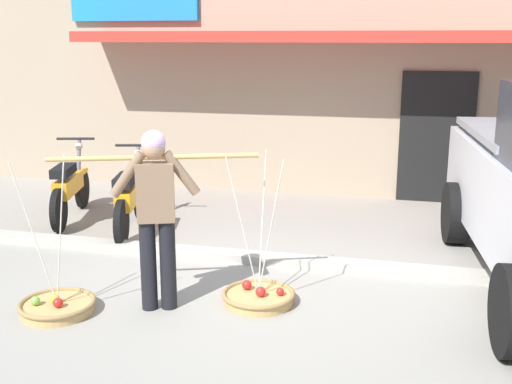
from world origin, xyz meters
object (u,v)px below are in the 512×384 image
motorcycle_second_in_row (130,198)px  fruit_basket_right_side (57,305)px  fruit_vendor (156,208)px  motorcycle_nearest_shop (70,188)px  fruit_basket_left_side (258,296)px

motorcycle_second_in_row → fruit_basket_right_side: bearing=-80.8°
fruit_vendor → motorcycle_second_in_row: size_ratio=0.99×
motorcycle_nearest_shop → motorcycle_second_in_row: bearing=-17.1°
fruit_basket_left_side → motorcycle_second_in_row: (-2.17, 1.84, 0.38)m
motorcycle_nearest_shop → fruit_basket_left_side: bearing=-33.8°
fruit_basket_left_side → motorcycle_second_in_row: 2.87m
motorcycle_second_in_row → fruit_vendor: bearing=-59.3°
motorcycle_nearest_shop → motorcycle_second_in_row: 1.12m
fruit_basket_right_side → motorcycle_nearest_shop: bearing=117.5°
fruit_vendor → motorcycle_nearest_shop: size_ratio=1.00×
fruit_basket_left_side → motorcycle_second_in_row: size_ratio=0.81×
fruit_basket_left_side → fruit_basket_right_side: bearing=-159.4°
motorcycle_nearest_shop → motorcycle_second_in_row: (1.07, -0.33, 0.00)m
fruit_basket_right_side → motorcycle_second_in_row: 2.57m
fruit_basket_right_side → motorcycle_nearest_shop: fruit_basket_right_side is taller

